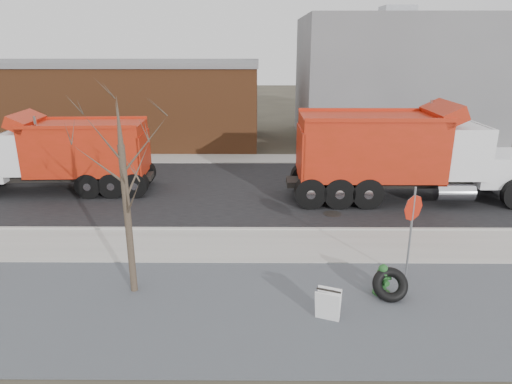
{
  "coord_description": "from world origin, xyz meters",
  "views": [
    {
      "loc": [
        0.14,
        -13.39,
        6.35
      ],
      "look_at": [
        0.04,
        1.7,
        1.4
      ],
      "focal_mm": 32.0,
      "sensor_mm": 36.0,
      "label": 1
    }
  ],
  "objects_px": {
    "truck_tire": "(390,285)",
    "sandwich_board": "(328,305)",
    "dump_truck_red_a": "(403,152)",
    "dump_truck_red_b": "(63,153)",
    "stop_sign": "(412,218)",
    "fire_hydrant": "(382,281)"
  },
  "relations": [
    {
      "from": "truck_tire",
      "to": "dump_truck_red_a",
      "type": "xyz_separation_m",
      "value": [
        2.54,
        7.98,
        1.65
      ]
    },
    {
      "from": "truck_tire",
      "to": "sandwich_board",
      "type": "height_order",
      "value": "truck_tire"
    },
    {
      "from": "dump_truck_red_a",
      "to": "dump_truck_red_b",
      "type": "height_order",
      "value": "dump_truck_red_a"
    },
    {
      "from": "sandwich_board",
      "to": "dump_truck_red_b",
      "type": "relative_size",
      "value": 0.1
    },
    {
      "from": "truck_tire",
      "to": "stop_sign",
      "type": "xyz_separation_m",
      "value": [
        0.74,
        1.02,
        1.46
      ]
    },
    {
      "from": "truck_tire",
      "to": "dump_truck_red_b",
      "type": "bearing_deg",
      "value": 143.24
    },
    {
      "from": "stop_sign",
      "to": "dump_truck_red_b",
      "type": "xyz_separation_m",
      "value": [
        -12.69,
        7.91,
        -0.08
      ]
    },
    {
      "from": "stop_sign",
      "to": "dump_truck_red_a",
      "type": "height_order",
      "value": "dump_truck_red_a"
    },
    {
      "from": "fire_hydrant",
      "to": "truck_tire",
      "type": "xyz_separation_m",
      "value": [
        0.15,
        -0.21,
        0.0
      ]
    },
    {
      "from": "dump_truck_red_b",
      "to": "truck_tire",
      "type": "bearing_deg",
      "value": 140.33
    },
    {
      "from": "dump_truck_red_a",
      "to": "stop_sign",
      "type": "bearing_deg",
      "value": -104.55
    },
    {
      "from": "fire_hydrant",
      "to": "sandwich_board",
      "type": "xyz_separation_m",
      "value": [
        -1.61,
        -1.22,
        0.03
      ]
    },
    {
      "from": "dump_truck_red_a",
      "to": "dump_truck_red_b",
      "type": "xyz_separation_m",
      "value": [
        -14.49,
        0.95,
        -0.28
      ]
    },
    {
      "from": "fire_hydrant",
      "to": "dump_truck_red_b",
      "type": "bearing_deg",
      "value": 127.09
    },
    {
      "from": "sandwich_board",
      "to": "dump_truck_red_b",
      "type": "distance_m",
      "value": 14.31
    },
    {
      "from": "fire_hydrant",
      "to": "dump_truck_red_a",
      "type": "xyz_separation_m",
      "value": [
        2.69,
        7.77,
        1.66
      ]
    },
    {
      "from": "truck_tire",
      "to": "sandwich_board",
      "type": "distance_m",
      "value": 2.03
    },
    {
      "from": "fire_hydrant",
      "to": "dump_truck_red_b",
      "type": "relative_size",
      "value": 0.11
    },
    {
      "from": "fire_hydrant",
      "to": "truck_tire",
      "type": "height_order",
      "value": "fire_hydrant"
    },
    {
      "from": "fire_hydrant",
      "to": "sandwich_board",
      "type": "relative_size",
      "value": 1.08
    },
    {
      "from": "truck_tire",
      "to": "dump_truck_red_b",
      "type": "xyz_separation_m",
      "value": [
        -11.95,
        8.93,
        1.38
      ]
    },
    {
      "from": "truck_tire",
      "to": "sandwich_board",
      "type": "xyz_separation_m",
      "value": [
        -1.76,
        -1.01,
        0.03
      ]
    }
  ]
}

